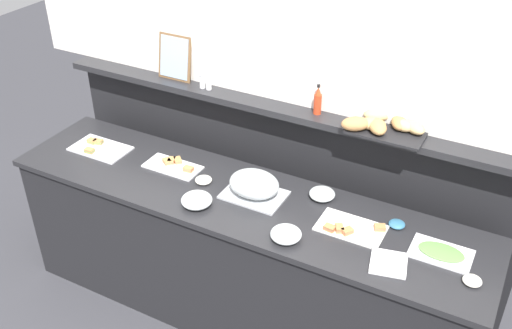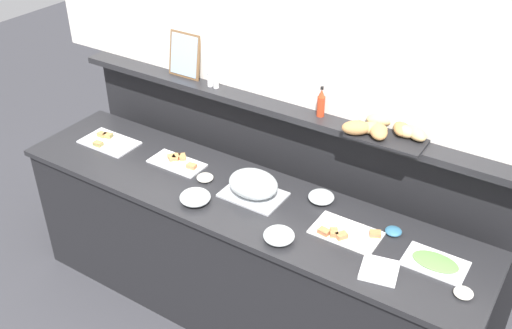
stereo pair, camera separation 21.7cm
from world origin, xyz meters
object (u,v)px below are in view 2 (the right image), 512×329
object	(u,v)px
glass_bowl_small	(279,236)
napkin_stack	(379,270)
cold_cuts_platter	(435,263)
condiment_bowl_red	(463,293)
glass_bowl_medium	(321,197)
pepper_shaker	(216,81)
condiment_bowl_teal	(393,231)
bread_basket	(386,130)
framed_picture	(185,55)
sandwich_platter_rear	(108,142)
serving_cloche	(253,185)
salt_shaker	(210,80)
condiment_bowl_dark	(205,178)
sandwich_platter_front	(346,233)
sandwich_platter_side	(178,162)
glass_bowl_large	(195,198)
hot_sauce_bottle	(321,103)

from	to	relation	value
glass_bowl_small	napkin_stack	xyz separation A→B (m)	(0.51, 0.06, -0.02)
cold_cuts_platter	condiment_bowl_red	bearing A→B (deg)	-37.94
glass_bowl_medium	pepper_shaker	world-z (taller)	pepper_shaker
condiment_bowl_teal	bread_basket	xyz separation A→B (m)	(-0.20, 0.27, 0.40)
glass_bowl_medium	framed_picture	world-z (taller)	framed_picture
sandwich_platter_rear	glass_bowl_medium	xyz separation A→B (m)	(1.43, 0.17, 0.02)
serving_cloche	salt_shaker	bearing A→B (deg)	145.63
condiment_bowl_dark	sandwich_platter_front	bearing A→B (deg)	-0.59
glass_bowl_medium	cold_cuts_platter	bearing A→B (deg)	-12.98
sandwich_platter_side	salt_shaker	bearing A→B (deg)	89.50
glass_bowl_large	glass_bowl_small	size ratio (longest dim) A/B	1.07
hot_sauce_bottle	pepper_shaker	distance (m)	0.70
napkin_stack	pepper_shaker	bearing A→B (deg)	156.70
napkin_stack	sandwich_platter_side	bearing A→B (deg)	170.67
sandwich_platter_side	pepper_shaker	xyz separation A→B (m)	(0.05, 0.35, 0.41)
sandwich_platter_rear	napkin_stack	bearing A→B (deg)	-5.38
sandwich_platter_front	condiment_bowl_red	bearing A→B (deg)	-9.56
condiment_bowl_teal	napkin_stack	bearing A→B (deg)	-80.60
condiment_bowl_dark	pepper_shaker	world-z (taller)	pepper_shaker
serving_cloche	napkin_stack	distance (m)	0.85
sandwich_platter_rear	hot_sauce_bottle	distance (m)	1.41
serving_cloche	condiment_bowl_teal	size ratio (longest dim) A/B	4.02
glass_bowl_large	salt_shaker	distance (m)	0.79
glass_bowl_small	condiment_bowl_red	bearing A→B (deg)	7.65
pepper_shaker	bread_basket	size ratio (longest dim) A/B	0.19
glass_bowl_large	framed_picture	xyz separation A→B (m)	(-0.55, 0.64, 0.48)
condiment_bowl_teal	hot_sauce_bottle	world-z (taller)	hot_sauce_bottle
sandwich_platter_side	cold_cuts_platter	world-z (taller)	sandwich_platter_side
serving_cloche	hot_sauce_bottle	bearing A→B (deg)	65.22
sandwich_platter_side	condiment_bowl_teal	bearing A→B (deg)	3.15
sandwich_platter_side	napkin_stack	size ratio (longest dim) A/B	2.00
serving_cloche	condiment_bowl_dark	size ratio (longest dim) A/B	3.50
serving_cloche	napkin_stack	world-z (taller)	serving_cloche
cold_cuts_platter	hot_sauce_bottle	world-z (taller)	hot_sauce_bottle
sandwich_platter_rear	bread_basket	distance (m)	1.76
hot_sauce_bottle	condiment_bowl_red	bearing A→B (deg)	-27.78
sandwich_platter_rear	glass_bowl_large	distance (m)	0.89
hot_sauce_bottle	salt_shaker	world-z (taller)	hot_sauce_bottle
condiment_bowl_red	glass_bowl_medium	bearing A→B (deg)	161.25
sandwich_platter_side	condiment_bowl_red	bearing A→B (deg)	-5.46
sandwich_platter_side	condiment_bowl_red	distance (m)	1.77
cold_cuts_platter	sandwich_platter_front	bearing A→B (deg)	-176.50
serving_cloche	hot_sauce_bottle	distance (m)	0.58
hot_sauce_bottle	glass_bowl_medium	bearing A→B (deg)	-57.38
cold_cuts_platter	framed_picture	distance (m)	1.92
sandwich_platter_rear	glass_bowl_large	bearing A→B (deg)	-13.60
salt_shaker	pepper_shaker	size ratio (longest dim) A/B	1.00
sandwich_platter_rear	pepper_shaker	distance (m)	0.81
sandwich_platter_rear	glass_bowl_medium	size ratio (longest dim) A/B	2.54
sandwich_platter_rear	condiment_bowl_red	bearing A→B (deg)	-3.02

